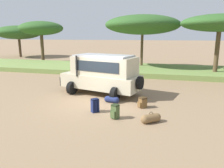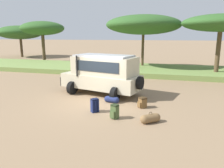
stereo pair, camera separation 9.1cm
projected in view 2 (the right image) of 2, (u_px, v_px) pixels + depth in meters
name	position (u px, v px, depth m)	size (l,w,h in m)	color
ground_plane	(97.00, 103.00, 11.81)	(320.00, 320.00, 0.00)	#8C7051
grass_bank	(133.00, 69.00, 22.12)	(120.00, 7.00, 0.44)	olive
safari_vehicle	(103.00, 74.00, 13.39)	(5.47, 3.48, 2.44)	beige
backpack_beside_front_wheel	(115.00, 112.00, 9.57)	(0.39, 0.41, 0.64)	#42562D
backpack_cluster_center	(95.00, 105.00, 10.39)	(0.45, 0.45, 0.66)	navy
backpack_near_rear_wheel	(142.00, 103.00, 11.02)	(0.49, 0.49, 0.53)	brown
duffel_bag_low_black_case	(112.00, 99.00, 11.87)	(0.86, 0.42, 0.44)	navy
duffel_bag_soft_canvas	(150.00, 118.00, 9.14)	(0.82, 0.73, 0.47)	brown
acacia_tree_far_left	(20.00, 32.00, 36.31)	(7.51, 7.31, 5.18)	brown
acacia_tree_left_mid	(42.00, 28.00, 28.33)	(5.79, 5.16, 5.39)	brown
acacia_tree_centre_back	(143.00, 25.00, 22.50)	(7.72, 7.84, 5.65)	brown
acacia_tree_right_mid	(221.00, 23.00, 18.38)	(6.48, 5.86, 5.35)	brown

